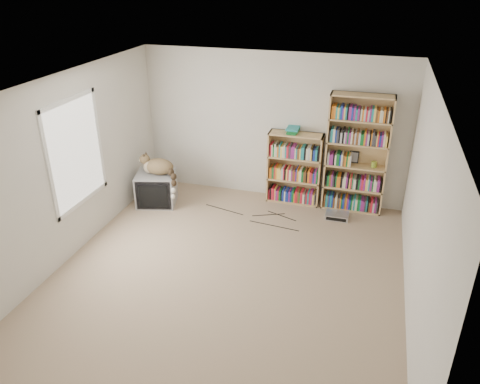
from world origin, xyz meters
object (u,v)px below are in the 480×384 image
(cat, at_px, (161,170))
(dvd_player, at_px, (337,216))
(bookcase_tall, at_px, (356,157))
(crt_tv, at_px, (156,188))
(bookcase_short, at_px, (294,171))

(cat, relative_size, dvd_player, 2.04)
(bookcase_tall, bearing_deg, crt_tv, -166.85)
(crt_tv, height_order, cat, cat)
(dvd_player, bearing_deg, bookcase_short, 151.86)
(cat, distance_m, bookcase_short, 2.24)
(cat, xyz_separation_m, dvd_player, (2.90, 0.36, -0.61))
(bookcase_short, distance_m, dvd_player, 1.05)
(bookcase_short, bearing_deg, bookcase_tall, -0.03)
(bookcase_tall, bearing_deg, dvd_player, -113.62)
(cat, distance_m, dvd_player, 2.99)
(crt_tv, relative_size, bookcase_short, 0.62)
(cat, bearing_deg, bookcase_tall, 9.42)
(bookcase_tall, bearing_deg, bookcase_short, 179.97)
(cat, height_order, bookcase_short, bookcase_short)
(cat, height_order, dvd_player, cat)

